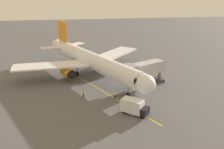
{
  "coord_description": "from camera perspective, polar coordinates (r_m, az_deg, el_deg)",
  "views": [
    {
      "loc": [
        4.25,
        57.33,
        20.64
      ],
      "look_at": [
        -3.47,
        7.83,
        3.0
      ],
      "focal_mm": 40.67,
      "sensor_mm": 36.0,
      "label": 1
    }
  ],
  "objects": [
    {
      "name": "safety_cone_nose_left",
      "position": [
        48.76,
        -5.96,
        -5.4
      ],
      "size": [
        0.32,
        0.32,
        0.55
      ],
      "primitive_type": "cone",
      "color": "#F2590F",
      "rests_on": "ground"
    },
    {
      "name": "safety_cone_wing_port",
      "position": [
        41.73,
        -11.34,
        -10.23
      ],
      "size": [
        0.32,
        0.32,
        0.55
      ],
      "primitive_type": "cone",
      "color": "#F2590F",
      "rests_on": "ground"
    },
    {
      "name": "safety_cone_wing_starboard",
      "position": [
        43.88,
        3.54,
        -8.29
      ],
      "size": [
        0.32,
        0.32,
        0.55
      ],
      "primitive_type": "cone",
      "color": "#F2590F",
      "rests_on": "ground"
    },
    {
      "name": "ground_crew_loader",
      "position": [
        49.47,
        -6.47,
        -4.27
      ],
      "size": [
        0.34,
        0.45,
        1.71
      ],
      "color": "#23232D",
      "rests_on": "ground"
    },
    {
      "name": "ground_crew_wing_walker",
      "position": [
        67.33,
        -5.92,
        2.23
      ],
      "size": [
        0.46,
        0.46,
        1.71
      ],
      "color": "#23232D",
      "rests_on": "ground"
    },
    {
      "name": "airplane",
      "position": [
        59.44,
        -4.61,
        3.08
      ],
      "size": [
        31.59,
        37.59,
        11.5
      ],
      "color": "white",
      "rests_on": "ground"
    },
    {
      "name": "ground_plane",
      "position": [
        61.08,
        -4.35,
        -0.41
      ],
      "size": [
        220.0,
        220.0,
        0.0
      ],
      "primitive_type": "plane",
      "color": "#565659"
    },
    {
      "name": "safety_cone_nose_right",
      "position": [
        61.52,
        10.13,
        -0.25
      ],
      "size": [
        0.32,
        0.32,
        0.55
      ],
      "primitive_type": "cone",
      "color": "#F2590F",
      "rests_on": "ground"
    },
    {
      "name": "ground_crew_marshaller",
      "position": [
        48.74,
        0.71,
        -4.51
      ],
      "size": [
        0.33,
        0.44,
        1.71
      ],
      "color": "#23232D",
      "rests_on": "ground"
    },
    {
      "name": "jet_bridge",
      "position": [
        53.82,
        6.53,
        0.99
      ],
      "size": [
        11.03,
        7.21,
        5.4
      ],
      "color": "#B7B7BC",
      "rests_on": "ground"
    },
    {
      "name": "apron_lead_in_line",
      "position": [
        54.87,
        -3.86,
        -2.74
      ],
      "size": [
        17.95,
        35.96,
        0.01
      ],
      "primitive_type": "cube",
      "rotation": [
        0.0,
        0.0,
        0.46
      ],
      "color": "yellow",
      "rests_on": "ground"
    },
    {
      "name": "box_truck_near_nose",
      "position": [
        43.09,
        5.11,
        -7.23
      ],
      "size": [
        4.77,
        4.45,
        2.62
      ],
      "color": "black",
      "rests_on": "ground"
    }
  ]
}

